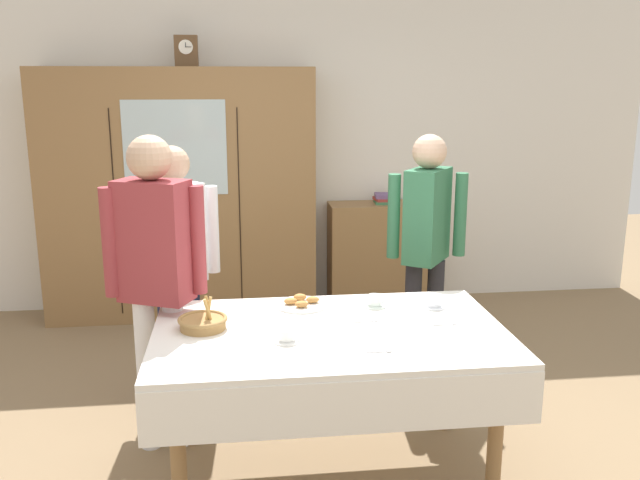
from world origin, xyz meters
TOP-DOWN VIEW (x-y plane):
  - ground_plane at (0.00, 0.00)m, footprint 12.00×12.00m
  - back_wall at (0.00, 2.65)m, footprint 6.40×0.10m
  - dining_table at (0.00, -0.24)m, footprint 1.70×1.06m
  - wall_cabinet at (-0.90, 2.35)m, footprint 2.20×0.46m
  - mantel_clock at (-0.80, 2.35)m, footprint 0.18×0.11m
  - bookshelf_low at (0.80, 2.41)m, footprint 0.91×0.35m
  - book_stack at (0.80, 2.41)m, footprint 0.14×0.20m
  - tea_cup_center at (0.28, 0.11)m, footprint 0.13×0.13m
  - tea_cup_near_right at (0.59, 0.06)m, footprint 0.13×0.13m
  - tea_cup_back_edge at (-0.22, -0.33)m, footprint 0.13×0.13m
  - bread_basket at (-0.61, -0.12)m, footprint 0.24×0.24m
  - pastry_plate at (-0.10, 0.16)m, footprint 0.28×0.28m
  - spoon_far_left at (0.21, -0.12)m, footprint 0.12×0.02m
  - spoon_far_right at (0.59, -0.21)m, footprint 0.12×0.02m
  - spoon_front_edge at (0.20, -0.51)m, footprint 0.12×0.02m
  - person_by_cabinet at (-0.80, 0.78)m, footprint 0.52×0.40m
  - person_behind_table_left at (0.78, 0.90)m, footprint 0.52×0.41m
  - person_behind_table_right at (-0.86, 0.18)m, footprint 0.52×0.33m

SIDE VIEW (x-z plane):
  - ground_plane at x=0.00m, z-range 0.00..0.00m
  - bookshelf_low at x=0.80m, z-range 0.00..0.91m
  - dining_table at x=0.00m, z-range 0.29..1.07m
  - spoon_far_left at x=0.21m, z-range 0.78..0.79m
  - spoon_far_right at x=0.59m, z-range 0.78..0.79m
  - spoon_front_edge at x=0.20m, z-range 0.78..0.79m
  - pastry_plate at x=-0.10m, z-range 0.77..0.82m
  - tea_cup_near_right at x=0.59m, z-range 0.77..0.84m
  - tea_cup_center at x=0.28m, z-range 0.78..0.84m
  - tea_cup_back_edge at x=-0.22m, z-range 0.78..0.84m
  - bread_basket at x=-0.61m, z-range 0.73..0.89m
  - book_stack at x=0.80m, z-range 0.91..0.99m
  - person_by_cabinet at x=-0.80m, z-range 0.17..1.75m
  - person_behind_table_left at x=0.78m, z-range 0.17..1.80m
  - wall_cabinet at x=-0.90m, z-range 0.00..2.05m
  - person_behind_table_right at x=-0.86m, z-range 0.19..1.88m
  - back_wall at x=0.00m, z-range 0.00..2.70m
  - mantel_clock at x=-0.80m, z-range 2.05..2.29m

